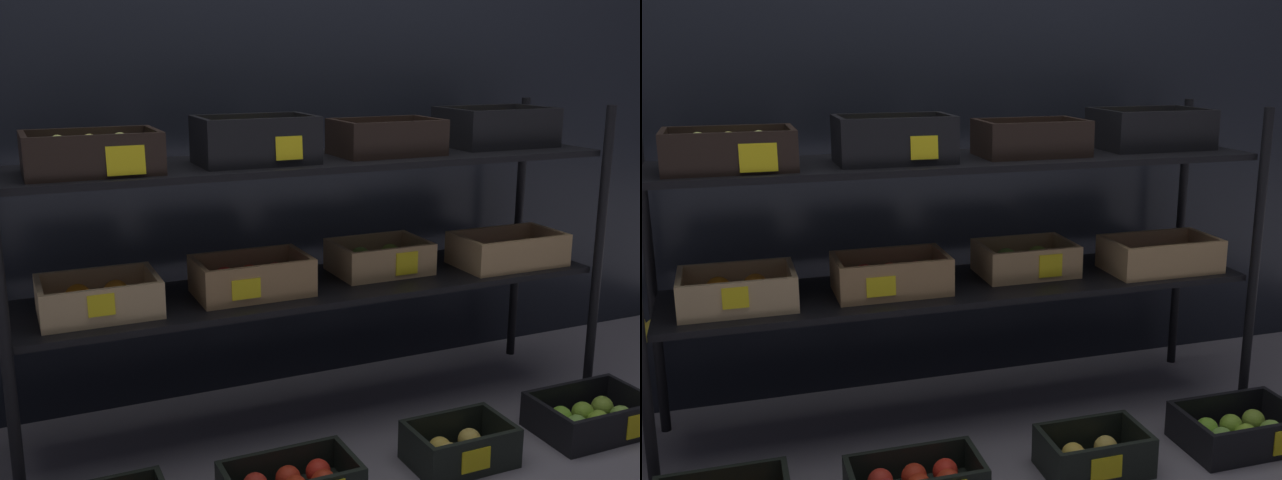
% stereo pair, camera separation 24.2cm
% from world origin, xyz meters
% --- Properties ---
extents(ground_plane, '(10.00, 10.00, 0.00)m').
position_xyz_m(ground_plane, '(0.00, 0.00, 0.00)').
color(ground_plane, slate).
extents(storefront_wall, '(4.29, 0.12, 2.22)m').
position_xyz_m(storefront_wall, '(0.00, 0.42, 1.11)').
color(storefront_wall, black).
rests_on(storefront_wall, ground_plane).
extents(display_rack, '(2.03, 0.47, 1.03)m').
position_xyz_m(display_rack, '(-0.01, -0.01, 0.70)').
color(display_rack, black).
rests_on(display_rack, ground_plane).
extents(crate_ground_apple_gold, '(0.31, 0.20, 0.12)m').
position_xyz_m(crate_ground_apple_gold, '(0.27, -0.42, 0.05)').
color(crate_ground_apple_gold, black).
rests_on(crate_ground_apple_gold, ground_plane).
extents(crate_ground_apple_green, '(0.37, 0.25, 0.12)m').
position_xyz_m(crate_ground_apple_green, '(0.78, -0.42, 0.05)').
color(crate_ground_apple_green, black).
rests_on(crate_ground_apple_green, ground_plane).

